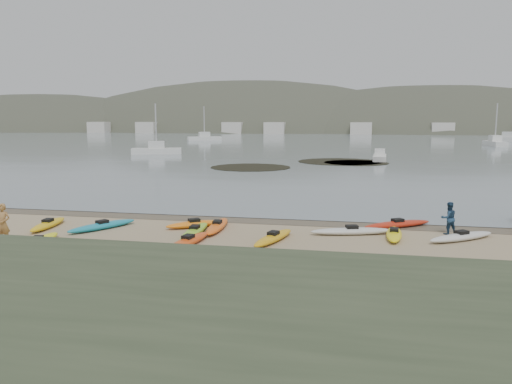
# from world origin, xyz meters

# --- Properties ---
(ground) EXTENTS (600.00, 600.00, 0.00)m
(ground) POSITION_xyz_m (0.00, 0.00, 0.00)
(ground) COLOR tan
(ground) RESTS_ON ground
(wet_sand) EXTENTS (60.00, 60.00, 0.00)m
(wet_sand) POSITION_xyz_m (0.00, -0.30, 0.00)
(wet_sand) COLOR brown
(wet_sand) RESTS_ON ground
(water) EXTENTS (1200.00, 1200.00, 0.00)m
(water) POSITION_xyz_m (0.00, 300.00, 0.01)
(water) COLOR slate
(water) RESTS_ON ground
(bluff) EXTENTS (60.00, 8.00, 2.00)m
(bluff) POSITION_xyz_m (0.00, -17.50, 1.00)
(bluff) COLOR #475138
(bluff) RESTS_ON ground
(kayaks) EXTENTS (22.44, 10.39, 0.34)m
(kayaks) POSITION_xyz_m (-0.02, -3.96, 0.17)
(kayaks) COLOR red
(kayaks) RESTS_ON ground
(person_west) EXTENTS (0.70, 0.50, 1.83)m
(person_west) POSITION_xyz_m (-9.88, -7.71, 0.91)
(person_west) COLOR #A97943
(person_west) RESTS_ON ground
(person_east) EXTENTS (0.91, 0.80, 1.58)m
(person_east) POSITION_xyz_m (9.81, -1.87, 0.79)
(person_east) COLOR navy
(person_east) RESTS_ON ground
(kelp_mats) EXTENTS (20.11, 19.15, 0.04)m
(kelp_mats) POSITION_xyz_m (0.91, 33.92, 0.03)
(kelp_mats) COLOR black
(kelp_mats) RESTS_ON water
(moored_boats) EXTENTS (80.41, 69.00, 1.18)m
(moored_boats) POSITION_xyz_m (7.47, 78.20, 0.55)
(moored_boats) COLOR silver
(moored_boats) RESTS_ON ground
(far_hills) EXTENTS (550.00, 135.00, 80.00)m
(far_hills) POSITION_xyz_m (39.38, 193.97, -15.93)
(far_hills) COLOR #384235
(far_hills) RESTS_ON ground
(far_town) EXTENTS (199.00, 5.00, 4.00)m
(far_town) POSITION_xyz_m (6.00, 145.00, 2.00)
(far_town) COLOR beige
(far_town) RESTS_ON ground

